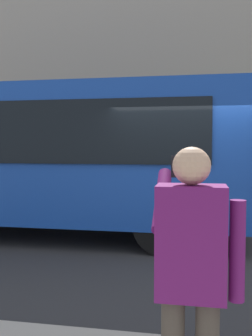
{
  "coord_description": "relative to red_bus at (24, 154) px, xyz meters",
  "views": [
    {
      "loc": [
        -0.16,
        6.86,
        1.85
      ],
      "look_at": [
        1.3,
        -1.07,
        1.39
      ],
      "focal_mm": 40.81,
      "sensor_mm": 36.0,
      "label": 1
    }
  ],
  "objects": [
    {
      "name": "ground_plane",
      "position": [
        -3.41,
        0.67,
        -1.68
      ],
      "size": [
        60.0,
        60.0,
        0.0
      ],
      "primitive_type": "plane",
      "color": "#2B2B2D"
    },
    {
      "name": "building_facade_far",
      "position": [
        -3.42,
        -6.13,
        4.3
      ],
      "size": [
        28.0,
        1.55,
        12.0
      ],
      "color": "#A89E8E",
      "rests_on": "ground_plane"
    },
    {
      "name": "red_bus",
      "position": [
        0.0,
        0.0,
        0.0
      ],
      "size": [
        9.05,
        2.54,
        3.08
      ],
      "color": "#1947AD",
      "rests_on": "ground_plane"
    },
    {
      "name": "pedestrian_photographer",
      "position": [
        -3.55,
        5.32,
        -0.54
      ],
      "size": [
        0.53,
        0.52,
        1.7
      ],
      "color": "#4C4238",
      "rests_on": "sidewalk_curb"
    }
  ]
}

